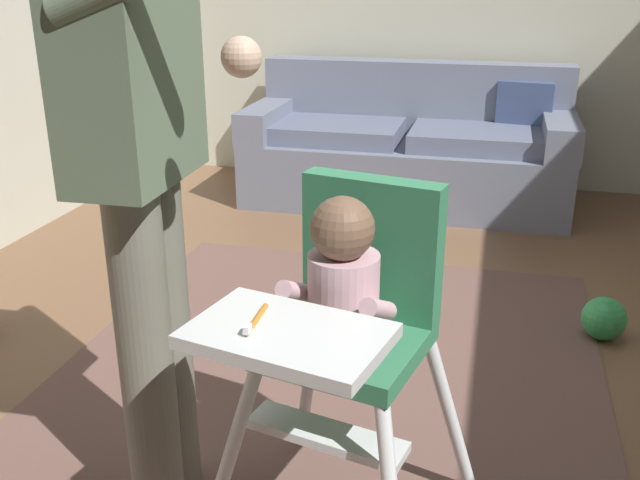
{
  "coord_description": "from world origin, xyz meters",
  "views": [
    {
      "loc": [
        0.35,
        -2.24,
        1.41
      ],
      "look_at": [
        -0.05,
        -0.63,
        0.78
      ],
      "focal_mm": 39.81,
      "sensor_mm": 36.0,
      "label": 1
    }
  ],
  "objects_px": {
    "couch": "(409,150)",
    "toy_ball_second": "(604,318)",
    "adult_standing": "(141,160)",
    "high_chair": "(347,306)"
  },
  "relations": [
    {
      "from": "couch",
      "to": "toy_ball_second",
      "type": "height_order",
      "value": "couch"
    },
    {
      "from": "couch",
      "to": "adult_standing",
      "type": "bearing_deg",
      "value": -5.33
    },
    {
      "from": "couch",
      "to": "toy_ball_second",
      "type": "relative_size",
      "value": 11.33
    },
    {
      "from": "high_chair",
      "to": "adult_standing",
      "type": "height_order",
      "value": "adult_standing"
    },
    {
      "from": "couch",
      "to": "toy_ball_second",
      "type": "xyz_separation_m",
      "value": [
        1.03,
        -1.69,
        -0.24
      ]
    },
    {
      "from": "high_chair",
      "to": "adult_standing",
      "type": "relative_size",
      "value": 0.54
    },
    {
      "from": "toy_ball_second",
      "to": "adult_standing",
      "type": "bearing_deg",
      "value": -135.33
    },
    {
      "from": "adult_standing",
      "to": "toy_ball_second",
      "type": "bearing_deg",
      "value": 42.76
    },
    {
      "from": "adult_standing",
      "to": "toy_ball_second",
      "type": "xyz_separation_m",
      "value": [
        1.31,
        1.29,
        -0.9
      ]
    },
    {
      "from": "couch",
      "to": "adult_standing",
      "type": "height_order",
      "value": "adult_standing"
    }
  ]
}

